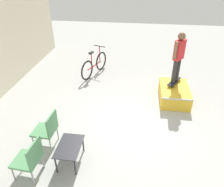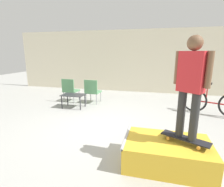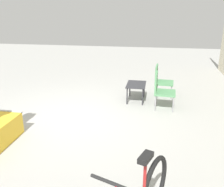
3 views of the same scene
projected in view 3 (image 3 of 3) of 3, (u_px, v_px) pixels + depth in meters
ground_plane at (71, 118)px, 5.92m from camera, size 24.00×24.00×0.00m
coffee_table at (136, 86)px, 6.95m from camera, size 0.80×0.52×0.48m
patio_chair_left at (161, 79)px, 7.25m from camera, size 0.56×0.56×0.93m
patio_chair_right at (161, 89)px, 6.37m from camera, size 0.55×0.55×0.93m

